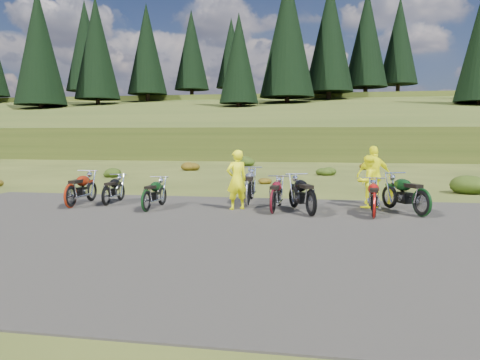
% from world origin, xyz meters
% --- Properties ---
extents(ground, '(300.00, 300.00, 0.00)m').
position_xyz_m(ground, '(0.00, 0.00, 0.00)').
color(ground, '#333E14').
rests_on(ground, ground).
extents(gravel_pad, '(20.00, 12.00, 0.04)m').
position_xyz_m(gravel_pad, '(0.00, -2.00, 0.00)').
color(gravel_pad, black).
rests_on(gravel_pad, ground).
extents(hill_slope, '(300.00, 45.97, 9.37)m').
position_xyz_m(hill_slope, '(0.00, 50.00, 0.00)').
color(hill_slope, '#314115').
rests_on(hill_slope, ground).
extents(hill_plateau, '(300.00, 90.00, 9.17)m').
position_xyz_m(hill_plateau, '(0.00, 110.00, 0.00)').
color(hill_plateau, '#314115').
rests_on(hill_plateau, ground).
extents(conifer_14, '(5.28, 5.28, 14.00)m').
position_xyz_m(conifer_14, '(-51.00, 70.00, 16.55)').
color(conifer_14, black).
rests_on(conifer_14, ground).
extents(conifer_15, '(7.92, 7.92, 20.00)m').
position_xyz_m(conifer_15, '(-45.00, 76.00, 20.16)').
color(conifer_15, black).
rests_on(conifer_15, ground).
extents(conifer_16, '(7.48, 7.48, 19.00)m').
position_xyz_m(conifer_16, '(-39.00, 51.00, 15.28)').
color(conifer_16, black).
rests_on(conifer_16, ground).
extents(conifer_17, '(7.04, 7.04, 18.00)m').
position_xyz_m(conifer_17, '(-33.00, 57.00, 15.97)').
color(conifer_17, black).
rests_on(conifer_17, ground).
extents(conifer_18, '(6.60, 6.60, 17.00)m').
position_xyz_m(conifer_18, '(-27.00, 63.00, 16.66)').
color(conifer_18, black).
rests_on(conifer_18, ground).
extents(conifer_19, '(6.16, 6.16, 16.00)m').
position_xyz_m(conifer_19, '(-21.00, 69.00, 17.36)').
color(conifer_19, black).
rests_on(conifer_19, ground).
extents(conifer_20, '(5.72, 5.72, 15.00)m').
position_xyz_m(conifer_20, '(-15.00, 75.00, 17.65)').
color(conifer_20, black).
rests_on(conifer_20, ground).
extents(conifer_21, '(5.28, 5.28, 14.00)m').
position_xyz_m(conifer_21, '(-9.00, 50.00, 12.56)').
color(conifer_21, black).
rests_on(conifer_21, ground).
extents(conifer_22, '(7.92, 7.92, 20.00)m').
position_xyz_m(conifer_22, '(-3.00, 56.00, 16.77)').
color(conifer_22, black).
rests_on(conifer_22, ground).
extents(conifer_23, '(7.48, 7.48, 19.00)m').
position_xyz_m(conifer_23, '(3.00, 62.00, 17.47)').
color(conifer_23, black).
rests_on(conifer_23, ground).
extents(conifer_24, '(7.04, 7.04, 18.00)m').
position_xyz_m(conifer_24, '(9.00, 68.00, 18.16)').
color(conifer_24, black).
rests_on(conifer_24, ground).
extents(conifer_25, '(6.60, 6.60, 17.00)m').
position_xyz_m(conifer_25, '(15.00, 74.00, 18.66)').
color(conifer_25, black).
rests_on(conifer_25, ground).
extents(shrub_1, '(1.03, 1.03, 0.61)m').
position_xyz_m(shrub_1, '(-9.10, 11.30, 0.31)').
color(shrub_1, '#1C370D').
rests_on(shrub_1, ground).
extents(shrub_2, '(1.30, 1.30, 0.77)m').
position_xyz_m(shrub_2, '(-6.20, 16.60, 0.38)').
color(shrub_2, '#5D350B').
rests_on(shrub_2, ground).
extents(shrub_3, '(1.56, 1.56, 0.92)m').
position_xyz_m(shrub_3, '(-3.30, 21.90, 0.46)').
color(shrub_3, '#1C370D').
rests_on(shrub_3, ground).
extents(shrub_4, '(0.77, 0.77, 0.45)m').
position_xyz_m(shrub_4, '(-0.40, 9.20, 0.23)').
color(shrub_4, '#5D350B').
rests_on(shrub_4, ground).
extents(shrub_5, '(1.03, 1.03, 0.61)m').
position_xyz_m(shrub_5, '(2.50, 14.50, 0.31)').
color(shrub_5, '#1C370D').
rests_on(shrub_5, ground).
extents(shrub_6, '(1.30, 1.30, 0.77)m').
position_xyz_m(shrub_6, '(5.40, 19.80, 0.38)').
color(shrub_6, '#5D350B').
rests_on(shrub_6, ground).
extents(shrub_7, '(1.56, 1.56, 0.92)m').
position_xyz_m(shrub_7, '(8.30, 7.10, 0.46)').
color(shrub_7, '#1C370D').
rests_on(shrub_7, ground).
extents(motorcycle_0, '(0.71, 1.89, 0.97)m').
position_xyz_m(motorcycle_0, '(-4.45, 1.20, 0.00)').
color(motorcycle_0, black).
rests_on(motorcycle_0, ground).
extents(motorcycle_1, '(0.79, 2.18, 1.13)m').
position_xyz_m(motorcycle_1, '(-5.35, 0.58, 0.00)').
color(motorcycle_1, maroon).
rests_on(motorcycle_1, ground).
extents(motorcycle_2, '(0.70, 1.92, 0.99)m').
position_xyz_m(motorcycle_2, '(-2.75, 0.33, 0.00)').
color(motorcycle_2, black).
rests_on(motorcycle_2, ground).
extents(motorcycle_3, '(0.92, 2.37, 1.22)m').
position_xyz_m(motorcycle_3, '(0.03, 1.91, 0.00)').
color(motorcycle_3, silver).
rests_on(motorcycle_3, ground).
extents(motorcycle_4, '(0.77, 2.03, 1.05)m').
position_xyz_m(motorcycle_4, '(0.98, 0.63, 0.00)').
color(motorcycle_4, '#4E0D15').
rests_on(motorcycle_4, ground).
extents(motorcycle_5, '(1.52, 2.29, 1.14)m').
position_xyz_m(motorcycle_5, '(2.09, 0.41, 0.00)').
color(motorcycle_5, black).
rests_on(motorcycle_5, ground).
extents(motorcycle_6, '(0.81, 2.05, 1.05)m').
position_xyz_m(motorcycle_6, '(3.79, 0.38, 0.00)').
color(motorcycle_6, '#950F0A').
rests_on(motorcycle_6, ground).
extents(motorcycle_7, '(1.71, 2.35, 1.18)m').
position_xyz_m(motorcycle_7, '(5.13, 0.87, 0.00)').
color(motorcycle_7, black).
rests_on(motorcycle_7, ground).
extents(person_middle, '(0.80, 0.74, 1.83)m').
position_xyz_m(person_middle, '(-0.20, 1.28, 0.91)').
color(person_middle, '#E4E70C').
rests_on(person_middle, ground).
extents(person_right_a, '(1.01, 0.99, 1.65)m').
position_xyz_m(person_right_a, '(3.77, 2.34, 0.82)').
color(person_right_a, '#E4E70C').
rests_on(person_right_a, ground).
extents(person_right_b, '(1.21, 0.74, 1.93)m').
position_xyz_m(person_right_b, '(4.04, 3.09, 0.96)').
color(person_right_b, '#E4E70C').
rests_on(person_right_b, ground).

